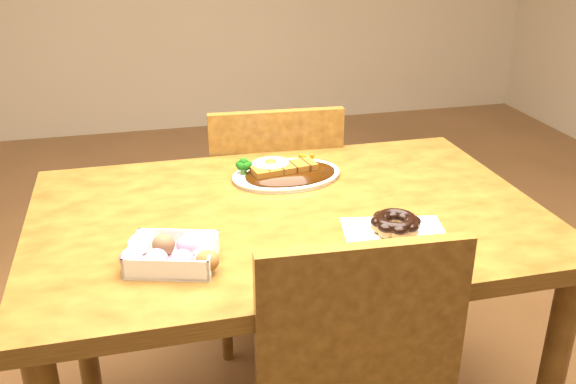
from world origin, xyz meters
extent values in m
cube|color=#4E2E0F|center=(0.00, 0.00, 0.73)|extent=(1.20, 0.80, 0.04)
cylinder|color=#4E2E0F|center=(-0.54, 0.34, 0.35)|extent=(0.06, 0.06, 0.71)
cylinder|color=#4E2E0F|center=(0.54, 0.34, 0.35)|extent=(0.06, 0.06, 0.71)
cube|color=#4E2E0F|center=(0.08, 0.60, 0.43)|extent=(0.45, 0.45, 0.04)
cylinder|color=#4E2E0F|center=(0.26, 0.76, 0.21)|extent=(0.04, 0.04, 0.41)
cylinder|color=#4E2E0F|center=(-0.08, 0.78, 0.21)|extent=(0.04, 0.04, 0.41)
cylinder|color=#4E2E0F|center=(0.24, 0.42, 0.21)|extent=(0.04, 0.04, 0.41)
cylinder|color=#4E2E0F|center=(-0.10, 0.44, 0.21)|extent=(0.04, 0.04, 0.41)
cube|color=#4E2E0F|center=(0.07, 0.41, 0.67)|extent=(0.40, 0.06, 0.40)
cube|color=#4E2E0F|center=(0.04, -0.41, 0.67)|extent=(0.40, 0.05, 0.40)
ellipsoid|color=white|center=(0.05, 0.20, 0.76)|extent=(0.30, 0.23, 0.01)
ellipsoid|color=black|center=(0.05, 0.18, 0.77)|extent=(0.26, 0.19, 0.01)
cube|color=#6B380C|center=(0.04, 0.20, 0.77)|extent=(0.18, 0.09, 0.02)
ellipsoid|color=white|center=(0.01, 0.22, 0.79)|extent=(0.11, 0.09, 0.01)
ellipsoid|color=#FFB214|center=(0.01, 0.22, 0.79)|extent=(0.03, 0.03, 0.02)
cube|color=white|center=(-0.28, -0.19, 0.77)|extent=(0.20, 0.17, 0.05)
ellipsoid|color=pink|center=(-0.37, -0.19, 0.78)|extent=(0.05, 0.05, 0.04)
ellipsoid|color=pink|center=(-0.32, -0.21, 0.78)|extent=(0.05, 0.05, 0.04)
ellipsoid|color=pink|center=(-0.27, -0.22, 0.78)|extent=(0.05, 0.05, 0.04)
ellipsoid|color=brown|center=(-0.22, -0.24, 0.78)|extent=(0.05, 0.05, 0.04)
ellipsoid|color=beige|center=(-0.35, -0.14, 0.78)|extent=(0.05, 0.05, 0.04)
ellipsoid|color=black|center=(-0.30, -0.15, 0.78)|extent=(0.05, 0.05, 0.04)
ellipsoid|color=pink|center=(-0.25, -0.17, 0.78)|extent=(0.05, 0.05, 0.04)
cube|color=silver|center=(0.20, -0.17, 0.75)|extent=(0.25, 0.20, 0.00)
torus|color=olive|center=(0.20, -0.17, 0.77)|extent=(0.13, 0.13, 0.04)
torus|color=black|center=(0.20, -0.17, 0.78)|extent=(0.11, 0.11, 0.03)
camera|label=1|loc=(-0.33, -1.33, 1.41)|focal=40.00mm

